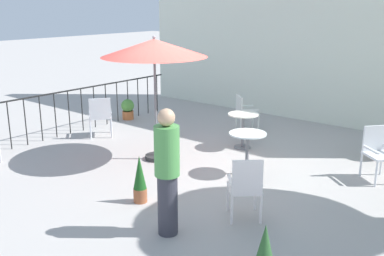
{
  "coord_description": "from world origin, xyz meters",
  "views": [
    {
      "loc": [
        4.9,
        -6.09,
        2.89
      ],
      "look_at": [
        0.0,
        -0.06,
        0.73
      ],
      "focal_mm": 41.85,
      "sensor_mm": 36.0,
      "label": 1
    }
  ],
  "objects_px": {
    "cafe_table_1": "(247,146)",
    "potted_plant_2": "(382,142)",
    "patio_chair_0": "(100,114)",
    "potted_plant_1": "(128,109)",
    "standing_person": "(167,171)",
    "patio_chair_4": "(246,185)",
    "patio_chair_3": "(244,110)",
    "patio_umbrella_0": "(154,49)",
    "patio_chair_1": "(378,150)",
    "potted_plant_0": "(140,180)",
    "cafe_table_0": "(243,125)"
  },
  "relations": [
    {
      "from": "standing_person",
      "to": "potted_plant_2",
      "type": "bearing_deg",
      "value": 75.55
    },
    {
      "from": "patio_chair_0",
      "to": "patio_chair_3",
      "type": "bearing_deg",
      "value": 47.44
    },
    {
      "from": "cafe_table_1",
      "to": "potted_plant_2",
      "type": "bearing_deg",
      "value": 56.14
    },
    {
      "from": "patio_chair_3",
      "to": "potted_plant_0",
      "type": "height_order",
      "value": "patio_chair_3"
    },
    {
      "from": "potted_plant_2",
      "to": "cafe_table_0",
      "type": "bearing_deg",
      "value": -155.18
    },
    {
      "from": "cafe_table_1",
      "to": "patio_chair_0",
      "type": "xyz_separation_m",
      "value": [
        -3.76,
        -0.12,
        0.01
      ]
    },
    {
      "from": "potted_plant_1",
      "to": "standing_person",
      "type": "distance_m",
      "value": 6.15
    },
    {
      "from": "patio_umbrella_0",
      "to": "patio_chair_0",
      "type": "relative_size",
      "value": 2.58
    },
    {
      "from": "patio_chair_3",
      "to": "potted_plant_1",
      "type": "height_order",
      "value": "patio_chair_3"
    },
    {
      "from": "patio_chair_4",
      "to": "standing_person",
      "type": "height_order",
      "value": "standing_person"
    },
    {
      "from": "patio_chair_1",
      "to": "potted_plant_1",
      "type": "xyz_separation_m",
      "value": [
        -6.3,
        0.16,
        -0.24
      ]
    },
    {
      "from": "potted_plant_2",
      "to": "potted_plant_1",
      "type": "bearing_deg",
      "value": -170.85
    },
    {
      "from": "patio_chair_3",
      "to": "potted_plant_1",
      "type": "distance_m",
      "value": 3.09
    },
    {
      "from": "patio_chair_1",
      "to": "patio_umbrella_0",
      "type": "bearing_deg",
      "value": -155.66
    },
    {
      "from": "patio_chair_3",
      "to": "patio_chair_4",
      "type": "distance_m",
      "value": 4.51
    },
    {
      "from": "potted_plant_0",
      "to": "potted_plant_1",
      "type": "relative_size",
      "value": 1.41
    },
    {
      "from": "patio_umbrella_0",
      "to": "patio_chair_3",
      "type": "relative_size",
      "value": 2.78
    },
    {
      "from": "patio_chair_3",
      "to": "potted_plant_0",
      "type": "bearing_deg",
      "value": -78.02
    },
    {
      "from": "patio_chair_3",
      "to": "potted_plant_1",
      "type": "xyz_separation_m",
      "value": [
        -2.94,
        -0.94,
        -0.22
      ]
    },
    {
      "from": "patio_chair_1",
      "to": "patio_chair_0",
      "type": "bearing_deg",
      "value": -166.68
    },
    {
      "from": "patio_chair_1",
      "to": "patio_chair_3",
      "type": "distance_m",
      "value": 3.53
    },
    {
      "from": "cafe_table_1",
      "to": "standing_person",
      "type": "xyz_separation_m",
      "value": [
        0.34,
        -2.43,
        0.34
      ]
    },
    {
      "from": "potted_plant_0",
      "to": "patio_chair_3",
      "type": "bearing_deg",
      "value": 101.98
    },
    {
      "from": "patio_chair_0",
      "to": "patio_umbrella_0",
      "type": "bearing_deg",
      "value": -8.62
    },
    {
      "from": "cafe_table_0",
      "to": "patio_chair_1",
      "type": "distance_m",
      "value": 2.69
    },
    {
      "from": "cafe_table_0",
      "to": "patio_chair_3",
      "type": "bearing_deg",
      "value": 121.37
    },
    {
      "from": "patio_umbrella_0",
      "to": "patio_chair_3",
      "type": "bearing_deg",
      "value": 85.11
    },
    {
      "from": "cafe_table_0",
      "to": "patio_chair_1",
      "type": "xyz_separation_m",
      "value": [
        2.69,
        -0.01,
        0.01
      ]
    },
    {
      "from": "potted_plant_2",
      "to": "patio_chair_0",
      "type": "bearing_deg",
      "value": -155.28
    },
    {
      "from": "standing_person",
      "to": "patio_chair_3",
      "type": "bearing_deg",
      "value": 111.6
    },
    {
      "from": "patio_umbrella_0",
      "to": "patio_chair_3",
      "type": "distance_m",
      "value": 3.17
    },
    {
      "from": "patio_chair_4",
      "to": "cafe_table_0",
      "type": "bearing_deg",
      "value": 123.42
    },
    {
      "from": "patio_chair_4",
      "to": "patio_umbrella_0",
      "type": "bearing_deg",
      "value": 158.38
    },
    {
      "from": "potted_plant_1",
      "to": "patio_umbrella_0",
      "type": "bearing_deg",
      "value": -33.38
    },
    {
      "from": "patio_chair_0",
      "to": "potted_plant_1",
      "type": "bearing_deg",
      "value": 115.69
    },
    {
      "from": "patio_chair_0",
      "to": "potted_plant_2",
      "type": "bearing_deg",
      "value": 24.72
    },
    {
      "from": "cafe_table_1",
      "to": "potted_plant_1",
      "type": "distance_m",
      "value": 4.68
    },
    {
      "from": "patio_chair_3",
      "to": "potted_plant_0",
      "type": "xyz_separation_m",
      "value": [
        0.91,
        -4.29,
        -0.14
      ]
    },
    {
      "from": "patio_chair_4",
      "to": "cafe_table_1",
      "type": "bearing_deg",
      "value": 121.46
    },
    {
      "from": "patio_chair_1",
      "to": "patio_chair_3",
      "type": "bearing_deg",
      "value": 161.83
    },
    {
      "from": "cafe_table_0",
      "to": "potted_plant_2",
      "type": "height_order",
      "value": "cafe_table_0"
    },
    {
      "from": "patio_chair_3",
      "to": "patio_chair_0",
      "type": "bearing_deg",
      "value": -132.56
    },
    {
      "from": "patio_chair_0",
      "to": "potted_plant_2",
      "type": "distance_m",
      "value": 5.87
    },
    {
      "from": "patio_chair_0",
      "to": "potted_plant_1",
      "type": "distance_m",
      "value": 1.66
    },
    {
      "from": "cafe_table_1",
      "to": "patio_chair_0",
      "type": "height_order",
      "value": "patio_chair_0"
    },
    {
      "from": "patio_chair_1",
      "to": "potted_plant_2",
      "type": "height_order",
      "value": "patio_chair_1"
    },
    {
      "from": "cafe_table_0",
      "to": "potted_plant_0",
      "type": "xyz_separation_m",
      "value": [
        0.24,
        -3.19,
        -0.14
      ]
    },
    {
      "from": "patio_chair_0",
      "to": "patio_chair_1",
      "type": "xyz_separation_m",
      "value": [
        5.58,
        1.32,
        -0.01
      ]
    },
    {
      "from": "patio_chair_1",
      "to": "cafe_table_1",
      "type": "bearing_deg",
      "value": -146.58
    },
    {
      "from": "cafe_table_0",
      "to": "patio_umbrella_0",
      "type": "bearing_deg",
      "value": -118.95
    }
  ]
}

